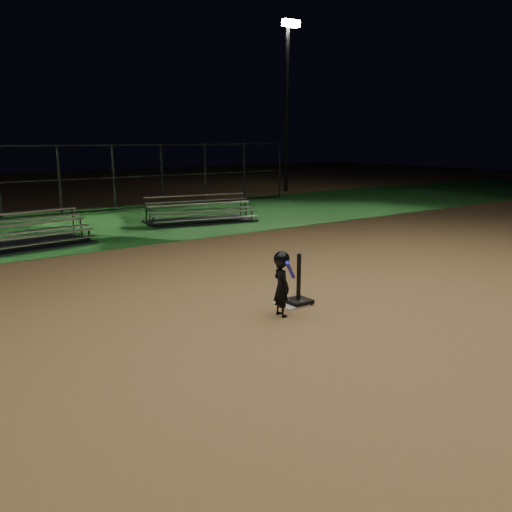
{
  "coord_description": "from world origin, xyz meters",
  "views": [
    {
      "loc": [
        -5.33,
        -6.4,
        2.69
      ],
      "look_at": [
        0.0,
        1.0,
        0.65
      ],
      "focal_mm": 36.89,
      "sensor_mm": 36.0,
      "label": 1
    }
  ],
  "objects": [
    {
      "name": "child_batter",
      "position": [
        -0.47,
        -0.32,
        0.55
      ],
      "size": [
        0.46,
        0.51,
        1.03
      ],
      "rotation": [
        0.0,
        0.0,
        1.5
      ],
      "color": "black",
      "rests_on": "ground"
    },
    {
      "name": "light_pole_right",
      "position": [
        12.0,
        14.94,
        4.95
      ],
      "size": [
        0.9,
        0.53,
        8.3
      ],
      "color": "#2D2D30",
      "rests_on": "ground"
    },
    {
      "name": "home_plate",
      "position": [
        0.0,
        0.0,
        0.01
      ],
      "size": [
        0.45,
        0.45,
        0.02
      ],
      "primitive_type": "cube",
      "color": "beige",
      "rests_on": "ground"
    },
    {
      "name": "bleacher_left",
      "position": [
        -2.57,
        7.6,
        0.17
      ],
      "size": [
        3.61,
        2.09,
        0.84
      ],
      "rotation": [
        0.0,
        0.0,
        0.13
      ],
      "color": "silver",
      "rests_on": "ground"
    },
    {
      "name": "batting_tee",
      "position": [
        0.12,
        -0.04,
        0.18
      ],
      "size": [
        0.38,
        0.38,
        0.83
      ],
      "color": "black",
      "rests_on": "home_plate"
    },
    {
      "name": "grass_strip",
      "position": [
        0.0,
        10.0,
        0.01
      ],
      "size": [
        60.0,
        8.0,
        0.01
      ],
      "primitive_type": "cube",
      "color": "#1D5B20",
      "rests_on": "ground"
    },
    {
      "name": "backstop_fence",
      "position": [
        0.0,
        13.0,
        1.25
      ],
      "size": [
        20.08,
        0.08,
        2.5
      ],
      "color": "#38383D",
      "rests_on": "ground"
    },
    {
      "name": "bleacher_right",
      "position": [
        3.22,
        8.63,
        0.18
      ],
      "size": [
        3.74,
        2.33,
        0.85
      ],
      "rotation": [
        0.0,
        0.0,
        -0.19
      ],
      "color": "silver",
      "rests_on": "ground"
    },
    {
      "name": "ground",
      "position": [
        0.0,
        0.0,
        0.0
      ],
      "size": [
        80.0,
        80.0,
        0.0
      ],
      "primitive_type": "plane",
      "color": "#A27B49",
      "rests_on": "ground"
    }
  ]
}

